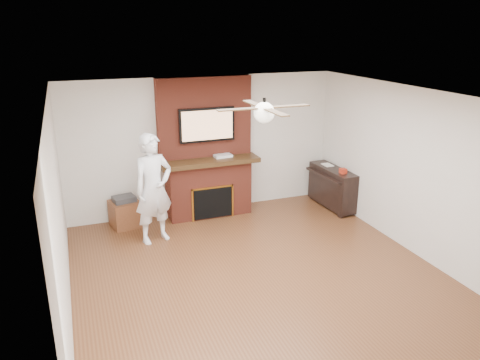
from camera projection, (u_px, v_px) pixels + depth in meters
name	position (u px, v px, depth m)	size (l,w,h in m)	color
room_shell	(263.00, 194.00, 6.10)	(5.36, 5.86, 2.86)	#502C17
fireplace	(207.00, 162.00, 8.45)	(1.78, 0.64, 2.50)	maroon
tv	(207.00, 125.00, 8.19)	(1.00, 0.08, 0.60)	black
ceiling_fan	(264.00, 112.00, 5.76)	(1.21, 1.21, 0.31)	black
person	(154.00, 189.00, 7.37)	(0.65, 0.43, 1.78)	silver
side_table	(125.00, 212.00, 8.12)	(0.56, 0.56, 0.55)	brown
piano	(332.00, 186.00, 8.91)	(0.48, 1.19, 0.86)	black
cable_box	(223.00, 156.00, 8.42)	(0.32, 0.18, 0.05)	silver
candle_orange	(204.00, 213.00, 8.56)	(0.07, 0.07, 0.14)	#DE551A
candle_green	(208.00, 214.00, 8.58)	(0.08, 0.08, 0.09)	#3E8936
candle_cream	(213.00, 213.00, 8.58)	(0.08, 0.08, 0.12)	beige
candle_blue	(222.00, 214.00, 8.60)	(0.07, 0.07, 0.09)	#3665A2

